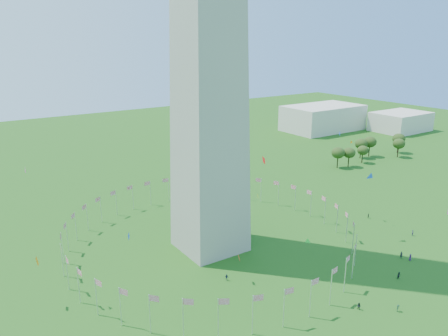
{
  "coord_description": "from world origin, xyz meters",
  "views": [
    {
      "loc": [
        -60.66,
        -46.82,
        57.87
      ],
      "look_at": [
        -5.35,
        35.0,
        28.36
      ],
      "focal_mm": 35.0,
      "sensor_mm": 36.0,
      "label": 1
    }
  ],
  "objects": [
    {
      "name": "crowd",
      "position": [
        9.23,
        3.23,
        0.86
      ],
      "size": [
        100.88,
        74.47,
        1.99
      ],
      "color": "#521213",
      "rests_on": "ground"
    },
    {
      "name": "flag_ring",
      "position": [
        -0.0,
        50.0,
        4.5
      ],
      "size": [
        80.24,
        80.24,
        9.0
      ],
      "color": "silver",
      "rests_on": "ground"
    },
    {
      "name": "kites_aloft",
      "position": [
        10.37,
        24.23,
        20.34
      ],
      "size": [
        112.01,
        70.34,
        35.25
      ],
      "color": "blue",
      "rests_on": "ground"
    },
    {
      "name": "gov_building_east_a",
      "position": [
        150.0,
        150.0,
        8.0
      ],
      "size": [
        50.0,
        30.0,
        16.0
      ],
      "primitive_type": "cube",
      "color": "beige",
      "rests_on": "ground"
    },
    {
      "name": "gov_building_east_b",
      "position": [
        190.0,
        120.0,
        6.0
      ],
      "size": [
        35.0,
        25.0,
        12.0
      ],
      "primitive_type": "cube",
      "color": "beige",
      "rests_on": "ground"
    },
    {
      "name": "tree_line_east",
      "position": [
        115.76,
        85.49,
        4.79
      ],
      "size": [
        53.45,
        15.59,
        10.1
      ],
      "color": "#324E1A",
      "rests_on": "ground"
    }
  ]
}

